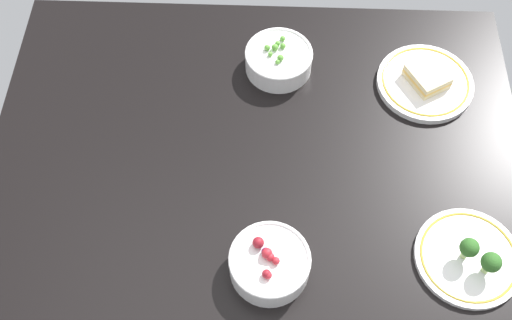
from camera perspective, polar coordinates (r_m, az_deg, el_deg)
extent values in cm
cube|color=black|center=(129.59, 0.00, -0.91)|extent=(110.71, 89.02, 4.00)
cylinder|color=white|center=(124.80, 18.72, -8.42)|extent=(20.00, 20.00, 1.10)
torus|color=gold|center=(124.31, 18.79, -8.32)|extent=(18.10, 18.10, 0.50)
cylinder|color=#9EBC72|center=(122.83, 18.50, -8.05)|extent=(1.26, 1.26, 2.72)
sphere|color=#2D6023|center=(120.46, 18.86, -7.55)|extent=(3.59, 3.59, 3.59)
cylinder|color=#9EBC72|center=(123.06, 20.25, -9.18)|extent=(1.31, 1.31, 2.55)
sphere|color=#2D6023|center=(120.72, 20.63, -8.70)|extent=(3.75, 3.75, 3.75)
cylinder|color=white|center=(115.70, 1.24, -9.47)|extent=(14.76, 14.76, 5.16)
torus|color=white|center=(113.30, 1.26, -8.99)|extent=(14.97, 14.97, 0.80)
sphere|color=#B2232D|center=(112.58, 1.30, -8.81)|extent=(1.59, 1.59, 1.59)
sphere|color=#B2232D|center=(112.44, 1.82, -9.15)|extent=(1.40, 1.40, 1.40)
sphere|color=maroon|center=(111.41, 0.95, -10.33)|extent=(1.61, 1.61, 1.61)
sphere|color=#59144C|center=(112.94, 0.90, -8.35)|extent=(1.61, 1.61, 1.61)
sphere|color=maroon|center=(113.31, 0.21, -7.53)|extent=(2.15, 2.15, 2.15)
sphere|color=#B2232D|center=(111.40, 1.08, -10.43)|extent=(1.49, 1.49, 1.49)
sphere|color=#B2232D|center=(112.61, 1.01, -8.49)|extent=(2.00, 2.00, 2.00)
cylinder|color=white|center=(143.69, 15.11, 6.77)|extent=(21.11, 21.11, 1.43)
torus|color=gold|center=(143.15, 15.18, 6.95)|extent=(19.08, 19.08, 0.50)
cube|color=beige|center=(142.69, 15.23, 7.09)|extent=(10.38, 10.83, 1.20)
cube|color=#E5B24C|center=(141.93, 15.32, 7.34)|extent=(10.38, 10.83, 0.80)
cube|color=beige|center=(141.18, 15.41, 7.59)|extent=(10.38, 10.83, 1.20)
cylinder|color=white|center=(140.63, 2.07, 9.02)|extent=(14.77, 14.77, 4.88)
torus|color=white|center=(138.77, 2.10, 9.67)|extent=(14.98, 14.98, 0.80)
sphere|color=#599E38|center=(140.83, 2.44, 10.99)|extent=(1.19, 1.19, 1.19)
sphere|color=#599E38|center=(139.89, 1.98, 10.56)|extent=(1.12, 1.12, 1.12)
sphere|color=#599E38|center=(137.05, 2.24, 9.28)|extent=(1.43, 1.43, 1.43)
sphere|color=#599E38|center=(139.39, 2.47, 10.34)|extent=(1.27, 1.27, 1.27)
sphere|color=#599E38|center=(137.91, 1.31, 9.61)|extent=(1.04, 1.04, 1.04)
sphere|color=#599E38|center=(136.57, 1.97, 8.92)|extent=(1.02, 1.02, 1.02)
sphere|color=#599E38|center=(138.92, 1.02, 10.19)|extent=(1.32, 1.32, 1.32)
sphere|color=#599E38|center=(138.89, 1.74, 10.21)|extent=(1.49, 1.49, 1.49)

